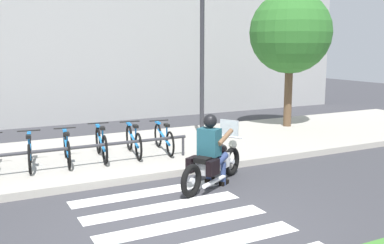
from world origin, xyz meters
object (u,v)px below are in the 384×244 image
bicycle_5 (101,144)px  bike_rack (53,151)px  bicycle_7 (164,138)px  street_lamp (202,50)px  bicycle_6 (134,141)px  rider (211,145)px  motorcycle (213,163)px  bicycle_3 (30,152)px  bicycle_4 (67,148)px  tree_near_rack (290,33)px

bicycle_5 → bike_rack: (-1.15, -0.55, 0.07)m
bicycle_7 → street_lamp: street_lamp is taller
bicycle_6 → bicycle_7: 0.77m
rider → street_lamp: 4.21m
street_lamp → bicycle_5: bearing=-162.4°
motorcycle → bike_rack: motorcycle is taller
bicycle_3 → bicycle_5: bearing=-0.0°
bicycle_4 → tree_near_rack: bearing=10.9°
bicycle_7 → bicycle_6: bearing=-179.9°
bicycle_5 → motorcycle: bearing=-57.9°
bike_rack → street_lamp: size_ratio=1.42×
bicycle_7 → bike_rack: bearing=-168.3°
bicycle_4 → bicycle_5: bearing=-0.1°
bicycle_4 → bicycle_6: (1.53, -0.00, 0.01)m
bicycle_6 → bicycle_5: bearing=-180.0°
tree_near_rack → bicycle_3: bearing=-170.1°
bicycle_6 → bicycle_7: (0.77, 0.00, -0.01)m
bicycle_3 → bike_rack: bearing=-55.4°
rider → bicycle_7: rider is taller
rider → bicycle_3: rider is taller
bicycle_5 → bicycle_7: 1.54m
rider → bicycle_4: size_ratio=0.85×
bicycle_3 → street_lamp: 5.18m
bicycle_3 → bike_rack: bicycle_3 is taller
motorcycle → bicycle_4: (-2.29, 2.43, 0.03)m
motorcycle → tree_near_rack: (4.91, 3.82, 2.62)m
rider → bicycle_3: size_ratio=0.86×
bicycle_7 → rider: bearing=-92.0°
bicycle_4 → bicycle_7: bearing=0.0°
bicycle_7 → tree_near_rack: 5.71m
bicycle_5 → tree_near_rack: (6.43, 1.39, 2.56)m
bicycle_6 → bicycle_4: bearing=180.0°
motorcycle → bicycle_7: bearing=89.7°
bike_rack → tree_near_rack: tree_near_rack is taller
bicycle_5 → bike_rack: size_ratio=0.28×
bicycle_4 → bicycle_5: 0.77m
bicycle_7 → bicycle_3: bearing=-180.0°
motorcycle → bicycle_3: size_ratio=1.17×
bicycle_6 → street_lamp: 3.28m
bicycle_4 → bicycle_7: (2.30, 0.00, -0.00)m
bicycle_3 → bicycle_6: bearing=-0.0°
rider → bicycle_4: bearing=132.0°
bicycle_3 → bike_rack: size_ratio=0.28×
bicycle_4 → tree_near_rack: 7.77m
rider → bike_rack: rider is taller
bicycle_5 → tree_near_rack: bearing=12.2°
motorcycle → bicycle_5: (-1.52, 2.43, 0.05)m
bicycle_4 → rider: bearing=-48.0°
motorcycle → street_lamp: size_ratio=0.46×
motorcycle → rider: rider is taller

